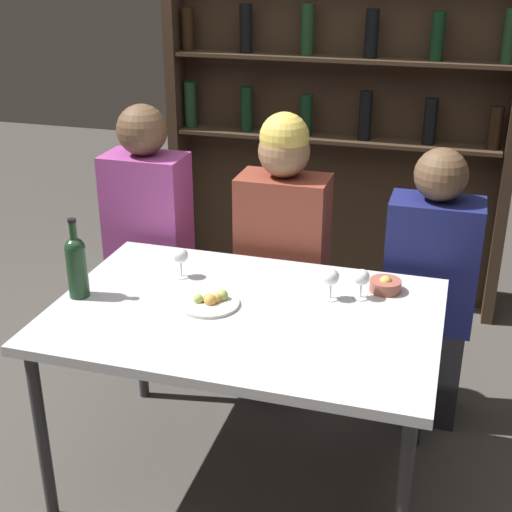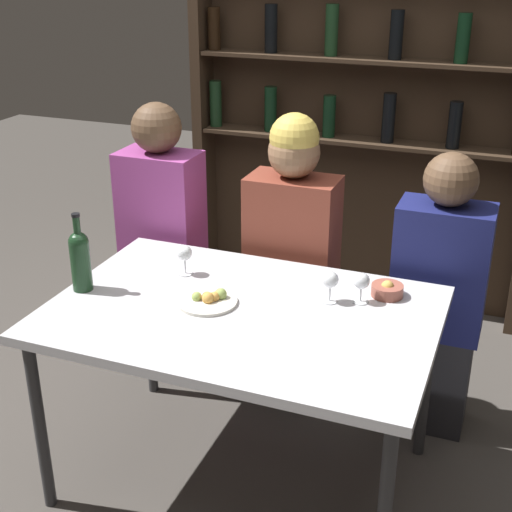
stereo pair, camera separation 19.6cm
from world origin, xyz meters
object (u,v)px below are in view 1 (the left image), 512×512
object	(u,v)px
wine_glass_1	(331,278)
seated_person_center	(282,263)
wine_glass_0	(361,279)
seated_person_left	(150,251)
wine_glass_2	(181,257)
food_plate_0	(210,302)
wine_bottle	(77,264)
snack_bowl	(385,285)
seated_person_right	(428,296)

from	to	relation	value
wine_glass_1	seated_person_center	bearing A→B (deg)	122.84
wine_glass_0	seated_person_center	bearing A→B (deg)	133.54
seated_person_left	seated_person_center	size ratio (longest dim) A/B	1.00
wine_glass_2	seated_person_left	bearing A→B (deg)	127.71
food_plate_0	seated_person_center	size ratio (longest dim) A/B	0.17
wine_glass_1	seated_person_center	world-z (taller)	seated_person_center
wine_glass_1	food_plate_0	distance (m)	0.44
wine_glass_1	wine_glass_2	world-z (taller)	same
wine_bottle	wine_glass_2	size ratio (longest dim) A/B	2.55
seated_person_left	wine_glass_2	bearing A→B (deg)	-52.29
wine_bottle	snack_bowl	size ratio (longest dim) A/B	2.57
seated_person_left	seated_person_center	distance (m)	0.63
wine_bottle	food_plate_0	size ratio (longest dim) A/B	1.39
food_plate_0	seated_person_center	bearing A→B (deg)	80.56
food_plate_0	seated_person_center	xyz separation A→B (m)	(0.10, 0.63, -0.11)
wine_glass_0	seated_person_center	size ratio (longest dim) A/B	0.09
snack_bowl	seated_person_center	bearing A→B (deg)	144.85
wine_glass_0	wine_bottle	bearing A→B (deg)	-164.52
snack_bowl	seated_person_right	world-z (taller)	seated_person_right
wine_bottle	wine_glass_0	bearing A→B (deg)	15.48
snack_bowl	seated_person_center	size ratio (longest dim) A/B	0.09
food_plate_0	seated_person_left	world-z (taller)	seated_person_left
wine_bottle	seated_person_left	distance (m)	0.73
wine_glass_0	wine_glass_1	distance (m)	0.11
seated_person_left	wine_glass_0	bearing A→B (deg)	-22.25
snack_bowl	wine_bottle	bearing A→B (deg)	-161.50
wine_glass_2	seated_person_center	world-z (taller)	seated_person_center
wine_bottle	food_plate_0	bearing A→B (deg)	7.66
food_plate_0	wine_glass_2	bearing A→B (deg)	134.04
food_plate_0	seated_person_left	size ratio (longest dim) A/B	0.17
food_plate_0	wine_bottle	bearing A→B (deg)	-172.34
wine_glass_0	food_plate_0	size ratio (longest dim) A/B	0.52
wine_glass_2	seated_person_center	size ratio (longest dim) A/B	0.09
wine_glass_0	wine_glass_2	xyz separation A→B (m)	(-0.69, -0.01, 0.00)
snack_bowl	food_plate_0	bearing A→B (deg)	-153.45
wine_bottle	wine_glass_0	world-z (taller)	wine_bottle
snack_bowl	seated_person_left	bearing A→B (deg)	163.06
wine_glass_0	seated_person_left	size ratio (longest dim) A/B	0.09
wine_glass_0	seated_person_right	world-z (taller)	seated_person_right
wine_glass_1	seated_person_left	distance (m)	1.05
seated_person_left	seated_person_center	xyz separation A→B (m)	(0.63, 0.00, 0.02)
wine_glass_0	snack_bowl	xyz separation A→B (m)	(0.08, 0.08, -0.05)
wine_bottle	seated_person_center	size ratio (longest dim) A/B	0.23
seated_person_left	snack_bowl	bearing A→B (deg)	-16.94
wine_glass_2	food_plate_0	distance (m)	0.28
wine_bottle	snack_bowl	distance (m)	1.13
wine_glass_0	seated_person_center	world-z (taller)	seated_person_center
wine_glass_2	seated_person_center	xyz separation A→B (m)	(0.29, 0.43, -0.17)
wine_glass_1	snack_bowl	bearing A→B (deg)	33.38
wine_glass_1	wine_glass_0	bearing A→B (deg)	19.86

